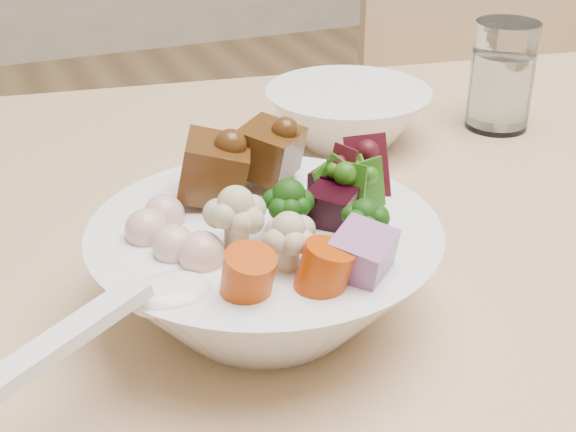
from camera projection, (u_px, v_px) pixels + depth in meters
The scene contains 5 objects.
chair_far at pixel (497, 111), 1.37m from camera, with size 0.49×0.49×0.92m.
food_bowl at pixel (267, 263), 0.54m from camera, with size 0.23×0.23×0.13m.
soup_spoon at pixel (146, 304), 0.44m from camera, with size 0.14×0.08×0.03m.
water_glass at pixel (501, 80), 0.84m from camera, with size 0.07×0.07×0.11m.
side_bowl at pixel (347, 116), 0.82m from camera, with size 0.17×0.17×0.06m, color white, non-canonical shape.
Camera 1 is at (-0.70, -0.41, 1.00)m, focal length 50.00 mm.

